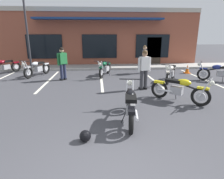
{
  "coord_description": "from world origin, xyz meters",
  "views": [
    {
      "loc": [
        -0.19,
        -2.17,
        2.27
      ],
      "look_at": [
        0.27,
        3.74,
        0.55
      ],
      "focal_mm": 30.31,
      "sensor_mm": 36.0,
      "label": 1
    }
  ],
  "objects_px": {
    "parking_lot_lamp_post": "(24,13)",
    "helmet_on_pavement": "(85,136)",
    "motorcycle_blue_standard": "(4,66)",
    "motorcycle_silver_naked": "(180,89)",
    "motorcycle_green_cafe_racer": "(37,68)",
    "motorcycle_black_cruiser": "(171,73)",
    "person_in_black_shirt": "(62,62)",
    "motorcycle_orange_scrambler": "(105,68)",
    "traffic_cone": "(187,69)",
    "person_near_building": "(144,68)",
    "person_by_back_row": "(144,58)",
    "motorcycle_foreground_classic": "(130,104)",
    "motorcycle_red_sportbike": "(219,72)"
  },
  "relations": [
    {
      "from": "motorcycle_blue_standard",
      "to": "motorcycle_green_cafe_racer",
      "type": "relative_size",
      "value": 0.93
    },
    {
      "from": "motorcycle_foreground_classic",
      "to": "motorcycle_silver_naked",
      "type": "bearing_deg",
      "value": 34.55
    },
    {
      "from": "motorcycle_red_sportbike",
      "to": "traffic_cone",
      "type": "xyz_separation_m",
      "value": [
        -0.6,
        2.16,
        -0.2
      ]
    },
    {
      "from": "motorcycle_foreground_classic",
      "to": "person_near_building",
      "type": "bearing_deg",
      "value": 69.98
    },
    {
      "from": "motorcycle_blue_standard",
      "to": "person_in_black_shirt",
      "type": "relative_size",
      "value": 1.09
    },
    {
      "from": "motorcycle_black_cruiser",
      "to": "motorcycle_orange_scrambler",
      "type": "bearing_deg",
      "value": 153.51
    },
    {
      "from": "motorcycle_foreground_classic",
      "to": "parking_lot_lamp_post",
      "type": "xyz_separation_m",
      "value": [
        -5.06,
        7.44,
        3.03
      ]
    },
    {
      "from": "motorcycle_green_cafe_racer",
      "to": "person_near_building",
      "type": "distance_m",
      "value": 6.26
    },
    {
      "from": "traffic_cone",
      "to": "parking_lot_lamp_post",
      "type": "xyz_separation_m",
      "value": [
        -9.67,
        1.14,
        3.24
      ]
    },
    {
      "from": "person_by_back_row",
      "to": "motorcycle_foreground_classic",
      "type": "bearing_deg",
      "value": -106.8
    },
    {
      "from": "person_in_black_shirt",
      "to": "motorcycle_orange_scrambler",
      "type": "bearing_deg",
      "value": 20.58
    },
    {
      "from": "motorcycle_orange_scrambler",
      "to": "traffic_cone",
      "type": "height_order",
      "value": "motorcycle_orange_scrambler"
    },
    {
      "from": "motorcycle_black_cruiser",
      "to": "person_near_building",
      "type": "xyz_separation_m",
      "value": [
        -1.69,
        -1.31,
        0.49
      ]
    },
    {
      "from": "motorcycle_foreground_classic",
      "to": "person_by_back_row",
      "type": "bearing_deg",
      "value": 73.2
    },
    {
      "from": "parking_lot_lamp_post",
      "to": "helmet_on_pavement",
      "type": "bearing_deg",
      "value": -65.24
    },
    {
      "from": "motorcycle_silver_naked",
      "to": "motorcycle_green_cafe_racer",
      "type": "distance_m",
      "value": 7.88
    },
    {
      "from": "motorcycle_foreground_classic",
      "to": "motorcycle_silver_naked",
      "type": "distance_m",
      "value": 2.38
    },
    {
      "from": "motorcycle_foreground_classic",
      "to": "helmet_on_pavement",
      "type": "distance_m",
      "value": 1.57
    },
    {
      "from": "motorcycle_silver_naked",
      "to": "person_by_back_row",
      "type": "height_order",
      "value": "person_by_back_row"
    },
    {
      "from": "motorcycle_green_cafe_racer",
      "to": "person_in_black_shirt",
      "type": "height_order",
      "value": "person_in_black_shirt"
    },
    {
      "from": "motorcycle_red_sportbike",
      "to": "helmet_on_pavement",
      "type": "distance_m",
      "value": 8.2
    },
    {
      "from": "motorcycle_orange_scrambler",
      "to": "parking_lot_lamp_post",
      "type": "distance_m",
      "value": 5.73
    },
    {
      "from": "motorcycle_red_sportbike",
      "to": "person_in_black_shirt",
      "type": "bearing_deg",
      "value": 173.33
    },
    {
      "from": "motorcycle_silver_naked",
      "to": "person_in_black_shirt",
      "type": "height_order",
      "value": "person_in_black_shirt"
    },
    {
      "from": "motorcycle_orange_scrambler",
      "to": "parking_lot_lamp_post",
      "type": "xyz_separation_m",
      "value": [
        -4.61,
        1.55,
        3.03
      ]
    },
    {
      "from": "motorcycle_black_cruiser",
      "to": "person_in_black_shirt",
      "type": "xyz_separation_m",
      "value": [
        -5.42,
        0.78,
        0.49
      ]
    },
    {
      "from": "person_near_building",
      "to": "motorcycle_black_cruiser",
      "type": "bearing_deg",
      "value": 37.72
    },
    {
      "from": "motorcycle_silver_naked",
      "to": "person_near_building",
      "type": "height_order",
      "value": "person_near_building"
    },
    {
      "from": "person_in_black_shirt",
      "to": "traffic_cone",
      "type": "xyz_separation_m",
      "value": [
        7.26,
        1.24,
        -0.69
      ]
    },
    {
      "from": "motorcycle_black_cruiser",
      "to": "parking_lot_lamp_post",
      "type": "xyz_separation_m",
      "value": [
        -7.83,
        3.16,
        3.03
      ]
    },
    {
      "from": "motorcycle_blue_standard",
      "to": "person_in_black_shirt",
      "type": "xyz_separation_m",
      "value": [
        3.81,
        -1.95,
        0.49
      ]
    },
    {
      "from": "motorcycle_foreground_classic",
      "to": "motorcycle_black_cruiser",
      "type": "distance_m",
      "value": 5.1
    },
    {
      "from": "motorcycle_green_cafe_racer",
      "to": "helmet_on_pavement",
      "type": "relative_size",
      "value": 7.57
    },
    {
      "from": "person_by_back_row",
      "to": "person_near_building",
      "type": "height_order",
      "value": "same"
    },
    {
      "from": "motorcycle_black_cruiser",
      "to": "parking_lot_lamp_post",
      "type": "distance_m",
      "value": 8.98
    },
    {
      "from": "person_in_black_shirt",
      "to": "motorcycle_blue_standard",
      "type": "bearing_deg",
      "value": 152.89
    },
    {
      "from": "motorcycle_orange_scrambler",
      "to": "traffic_cone",
      "type": "distance_m",
      "value": 5.08
    },
    {
      "from": "motorcycle_green_cafe_racer",
      "to": "person_near_building",
      "type": "xyz_separation_m",
      "value": [
        5.37,
        -3.19,
        0.49
      ]
    },
    {
      "from": "person_in_black_shirt",
      "to": "person_near_building",
      "type": "bearing_deg",
      "value": -29.24
    },
    {
      "from": "motorcycle_foreground_classic",
      "to": "person_by_back_row",
      "type": "relative_size",
      "value": 1.26
    },
    {
      "from": "motorcycle_blue_standard",
      "to": "parking_lot_lamp_post",
      "type": "xyz_separation_m",
      "value": [
        1.39,
        0.43,
        3.03
      ]
    },
    {
      "from": "motorcycle_green_cafe_racer",
      "to": "person_by_back_row",
      "type": "xyz_separation_m",
      "value": [
        6.25,
        0.34,
        0.49
      ]
    },
    {
      "from": "motorcycle_black_cruiser",
      "to": "person_by_back_row",
      "type": "bearing_deg",
      "value": 109.99
    },
    {
      "from": "helmet_on_pavement",
      "to": "person_near_building",
      "type": "bearing_deg",
      "value": 60.45
    },
    {
      "from": "motorcycle_foreground_classic",
      "to": "motorcycle_red_sportbike",
      "type": "relative_size",
      "value": 1.07
    },
    {
      "from": "motorcycle_green_cafe_racer",
      "to": "person_in_black_shirt",
      "type": "distance_m",
      "value": 2.03
    },
    {
      "from": "parking_lot_lamp_post",
      "to": "motorcycle_red_sportbike",
      "type": "bearing_deg",
      "value": -17.8
    },
    {
      "from": "motorcycle_black_cruiser",
      "to": "motorcycle_orange_scrambler",
      "type": "relative_size",
      "value": 0.92
    },
    {
      "from": "person_by_back_row",
      "to": "motorcycle_silver_naked",
      "type": "bearing_deg",
      "value": -90.04
    },
    {
      "from": "motorcycle_blue_standard",
      "to": "helmet_on_pavement",
      "type": "relative_size",
      "value": 7.03
    }
  ]
}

